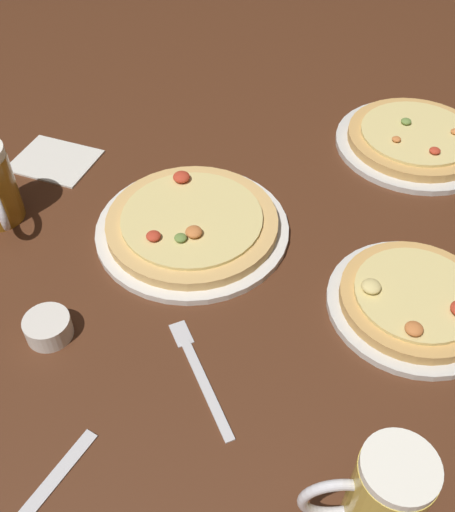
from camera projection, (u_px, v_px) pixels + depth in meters
The scene contains 9 objects.
ground_plane at pixel (228, 270), 0.99m from camera, with size 2.40×2.40×0.03m, color #4C2816.
pizza_plate_near at pixel (415, 301), 0.90m from camera, with size 0.27×0.27×0.05m.
pizza_plate_far at pixel (192, 225), 1.02m from camera, with size 0.34×0.34×0.05m.
pizza_plate_side at pixel (415, 140), 1.20m from camera, with size 0.32×0.32×0.05m.
beer_mug_pale at pixel (383, 495), 0.64m from camera, with size 0.14×0.08×0.15m.
ramekin_butter at pixel (48, 327), 0.86m from camera, with size 0.07×0.07×0.03m, color silver.
napkin_folded at pixel (55, 160), 1.17m from camera, with size 0.16×0.13×0.01m, color silver.
fork_left at pixel (200, 373), 0.83m from camera, with size 0.10×0.20×0.01m.
knife_right at pixel (32, 506), 0.70m from camera, with size 0.13×0.20×0.01m.
Camera 1 is at (0.01, -0.67, 0.71)m, focal length 41.11 mm.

